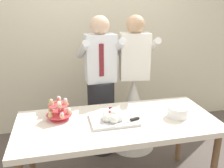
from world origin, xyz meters
TOP-DOWN VIEW (x-y plane):
  - rear_wall at (0.00, 1.48)m, footprint 5.20×0.10m
  - dessert_table at (0.00, 0.00)m, footprint 1.80×0.80m
  - cupcake_stand at (-0.51, 0.15)m, footprint 0.23×0.23m
  - main_cake_tray at (-0.04, 0.00)m, footprint 0.43×0.31m
  - plate_stack at (0.56, -0.05)m, footprint 0.19×0.19m
  - person_groom at (-0.02, 0.73)m, footprint 0.48×0.51m
  - person_bride at (0.39, 0.75)m, footprint 0.56×0.56m

SIDE VIEW (x-z plane):
  - person_bride at x=0.39m, z-range -0.25..1.41m
  - dessert_table at x=0.00m, z-range 0.31..1.09m
  - person_groom at x=-0.02m, z-range -0.08..1.58m
  - main_cake_tray at x=-0.04m, z-range 0.75..0.88m
  - plate_stack at x=0.56m, z-range 0.78..0.87m
  - cupcake_stand at x=-0.51m, z-range 0.75..0.96m
  - rear_wall at x=0.00m, z-range 0.00..2.90m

